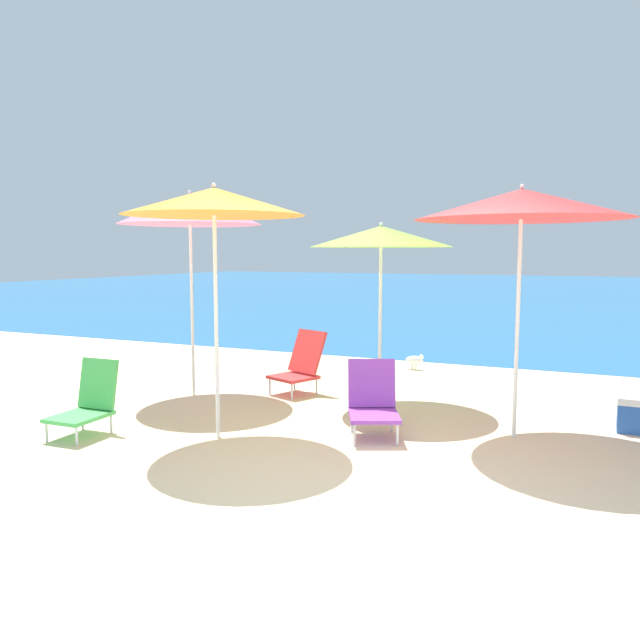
# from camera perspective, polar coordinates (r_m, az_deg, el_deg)

# --- Properties ---
(ground_plane) EXTENTS (60.00, 60.00, 0.00)m
(ground_plane) POSITION_cam_1_polar(r_m,az_deg,el_deg) (4.39, 2.80, -16.37)
(ground_plane) COLOR beige
(sea_water) EXTENTS (60.00, 40.00, 0.01)m
(sea_water) POSITION_cam_1_polar(r_m,az_deg,el_deg) (29.42, 21.28, 2.46)
(sea_water) COLOR #23669E
(sea_water) RESTS_ON ground
(beach_umbrella_red) EXTENTS (1.87, 1.87, 2.28)m
(beach_umbrella_red) POSITION_cam_1_polar(r_m,az_deg,el_deg) (5.84, 17.95, 10.02)
(beach_umbrella_red) COLOR white
(beach_umbrella_red) RESTS_ON ground
(beach_umbrella_pink) EXTENTS (1.65, 1.65, 2.40)m
(beach_umbrella_pink) POSITION_cam_1_polar(r_m,az_deg,el_deg) (7.46, -11.82, 9.87)
(beach_umbrella_pink) COLOR white
(beach_umbrella_pink) RESTS_ON ground
(beach_umbrella_lime) EXTENTS (1.57, 1.57, 2.01)m
(beach_umbrella_lime) POSITION_cam_1_polar(r_m,az_deg,el_deg) (6.90, 5.60, 7.57)
(beach_umbrella_lime) COLOR white
(beach_umbrella_lime) RESTS_ON ground
(beach_umbrella_orange) EXTENTS (1.61, 1.61, 2.29)m
(beach_umbrella_orange) POSITION_cam_1_polar(r_m,az_deg,el_deg) (5.66, -9.67, 10.59)
(beach_umbrella_orange) COLOR white
(beach_umbrella_orange) RESTS_ON ground
(beach_chair_purple) EXTENTS (0.64, 0.70, 0.69)m
(beach_chair_purple) POSITION_cam_1_polar(r_m,az_deg,el_deg) (5.80, 4.85, -7.35)
(beach_chair_purple) COLOR silver
(beach_chair_purple) RESTS_ON ground
(beach_chair_red) EXTENTS (0.65, 0.71, 0.75)m
(beach_chair_red) POSITION_cam_1_polar(r_m,az_deg,el_deg) (7.50, -1.79, -4.03)
(beach_chair_red) COLOR silver
(beach_chair_red) RESTS_ON ground
(beach_chair_green) EXTENTS (0.43, 0.60, 0.68)m
(beach_chair_green) POSITION_cam_1_polar(r_m,az_deg,el_deg) (6.23, -20.43, -6.97)
(beach_chair_green) COLOR silver
(beach_chair_green) RESTS_ON ground
(seagull) EXTENTS (0.27, 0.11, 0.23)m
(seagull) POSITION_cam_1_polar(r_m,az_deg,el_deg) (9.13, 8.67, -3.64)
(seagull) COLOR gold
(seagull) RESTS_ON ground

